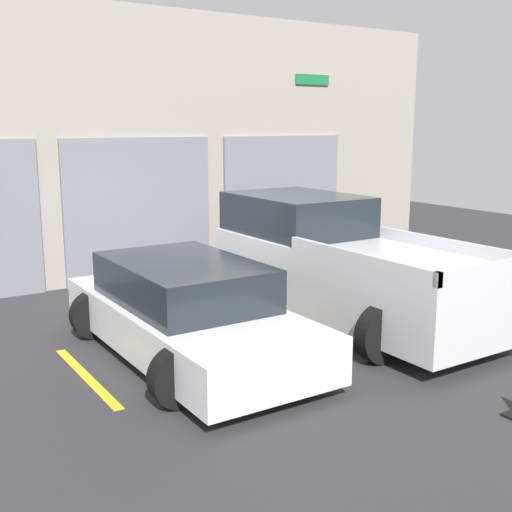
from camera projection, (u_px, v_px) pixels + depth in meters
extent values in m
plane|color=#2D2D30|center=(226.00, 313.00, 10.36)|extent=(28.00, 28.00, 0.00)
cube|color=#9E9389|center=(140.00, 146.00, 12.56)|extent=(14.43, 0.60, 5.18)
cube|color=slate|center=(140.00, 210.00, 12.42)|extent=(2.99, 0.08, 2.75)
cube|color=slate|center=(283.00, 199.00, 14.22)|extent=(2.99, 0.08, 2.75)
cube|color=#197238|center=(312.00, 80.00, 14.12)|extent=(0.90, 0.03, 0.22)
cube|color=silver|center=(349.00, 277.00, 9.80)|extent=(1.83, 5.05, 0.99)
cube|color=#1E2328|center=(296.00, 214.00, 10.78)|extent=(1.69, 2.27, 0.65)
cube|color=silver|center=(357.00, 259.00, 8.28)|extent=(0.08, 2.78, 0.18)
cube|color=silver|center=(449.00, 246.00, 9.21)|extent=(0.08, 2.78, 0.18)
cube|color=silver|center=(489.00, 270.00, 7.64)|extent=(1.83, 0.08, 0.18)
cylinder|color=black|center=(250.00, 284.00, 10.73)|extent=(0.76, 0.22, 0.76)
cylinder|color=black|center=(326.00, 272.00, 11.58)|extent=(0.76, 0.22, 0.76)
cylinder|color=black|center=(382.00, 334.00, 8.15)|extent=(0.76, 0.22, 0.76)
cylinder|color=black|center=(466.00, 314.00, 9.00)|extent=(0.76, 0.22, 0.76)
cube|color=white|center=(188.00, 324.00, 8.39)|extent=(1.81, 4.40, 0.56)
cube|color=#1E2328|center=(183.00, 281.00, 8.37)|extent=(1.59, 2.42, 0.54)
cylinder|color=black|center=(95.00, 315.00, 9.11)|extent=(0.68, 0.22, 0.68)
cylinder|color=black|center=(194.00, 299.00, 9.96)|extent=(0.68, 0.22, 0.68)
cylinder|color=black|center=(179.00, 377.00, 6.86)|extent=(0.68, 0.22, 0.68)
cylinder|color=black|center=(299.00, 349.00, 7.71)|extent=(0.68, 0.22, 0.68)
cube|color=gold|center=(86.00, 376.00, 7.75)|extent=(0.12, 2.20, 0.01)
cube|color=gold|center=(275.00, 336.00, 9.21)|extent=(0.12, 2.20, 0.01)
cube|color=gold|center=(411.00, 307.00, 10.67)|extent=(0.12, 2.20, 0.01)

